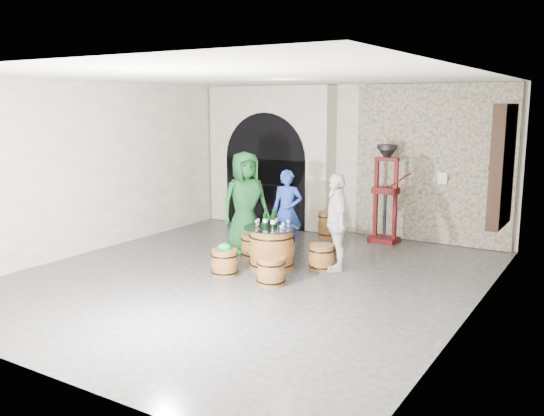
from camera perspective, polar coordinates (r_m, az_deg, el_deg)
The scene contains 31 objects.
ground at distance 9.51m, azimuth -2.35°, elevation -6.81°, with size 8.00×8.00×0.00m, color #2C2C2E.
wall_back at distance 12.66m, azimuth 7.81°, elevation 4.78°, with size 8.00×8.00×0.00m, color silver.
wall_front at distance 6.31m, azimuth -23.23°, elevation -1.46°, with size 8.00×8.00×0.00m, color silver.
wall_left at distance 11.49m, azimuth -17.07°, elevation 3.87°, with size 8.00×8.00×0.00m, color silver.
wall_right at distance 7.78m, azimuth 19.44°, elevation 0.87°, with size 8.00×8.00×0.00m, color silver.
ceiling at distance 9.10m, azimuth -2.50°, elevation 12.84°, with size 8.00×8.00×0.00m, color beige.
stone_facing_panel at distance 11.99m, azimuth 15.60°, elevation 4.20°, with size 3.20×0.12×3.18m, color #A8A086.
arched_opening at distance 13.32m, azimuth -0.17°, elevation 5.07°, with size 3.10×0.60×3.19m.
shuttered_window at distance 10.12m, azimuth 21.80°, elevation 3.92°, with size 0.23×1.10×2.00m.
barrel_table at distance 9.83m, azimuth -0.03°, elevation -4.01°, with size 0.95×0.95×0.74m.
barrel_stool_left at distance 10.64m, azimuth -1.88°, elevation -3.76°, with size 0.46×0.46×0.43m.
barrel_stool_far at distance 10.68m, azimuth 1.07°, elevation -3.70°, with size 0.46×0.46×0.43m.
barrel_stool_right at distance 9.89m, azimuth 4.96°, elevation -4.88°, with size 0.46×0.46×0.43m.
barrel_stool_near_right at distance 9.05m, azimuth -0.09°, elevation -6.28°, with size 0.46×0.46×0.43m.
barrel_stool_near_left at distance 9.56m, azimuth -4.72°, elevation -5.41°, with size 0.46×0.46×0.43m.
green_cap at distance 9.49m, azimuth -4.73°, elevation -3.88°, with size 0.26×0.21×0.12m.
person_green at distance 10.84m, azimuth -2.67°, elevation 0.54°, with size 0.94×0.61×1.92m, color #13431D.
person_blue at distance 10.92m, azimuth 1.51°, elevation -0.32°, with size 0.57×0.38×1.57m, color #1C349C.
person_white at distance 9.77m, azimuth 6.42°, elevation -1.39°, with size 0.97×0.40×1.66m, color silver.
wine_bottle_left at distance 9.76m, azimuth -0.67°, elevation -1.09°, with size 0.08×0.08×0.32m.
wine_bottle_center at distance 9.65m, azimuth 0.09°, elevation -1.21°, with size 0.08×0.08×0.32m.
wine_bottle_right at distance 9.80m, azimuth 0.31°, elevation -1.03°, with size 0.08×0.08×0.32m.
tasting_glass_a at distance 9.82m, azimuth -1.55°, elevation -1.50°, with size 0.05×0.05×0.10m, color #AF7622, non-canonical shape.
tasting_glass_b at distance 9.63m, azimuth 1.12°, elevation -1.75°, with size 0.05×0.05×0.10m, color #AF7622, non-canonical shape.
tasting_glass_c at distance 9.89m, azimuth 0.08°, elevation -1.42°, with size 0.05×0.05×0.10m, color #AF7622, non-canonical shape.
tasting_glass_d at distance 9.84m, azimuth 1.61°, elevation -1.48°, with size 0.05×0.05×0.10m, color #AF7622, non-canonical shape.
tasting_glass_e at distance 9.43m, azimuth 0.90°, elevation -2.01°, with size 0.05×0.05×0.10m, color #AF7622, non-canonical shape.
tasting_glass_f at distance 9.95m, azimuth -1.36°, elevation -1.35°, with size 0.05×0.05×0.10m, color #AF7622, non-canonical shape.
side_barrel at distance 12.21m, azimuth 5.55°, elevation -1.63°, with size 0.43×0.43×0.57m.
corking_press at distance 11.82m, azimuth 11.23°, elevation 2.15°, with size 0.82×0.47×1.99m.
control_box at distance 11.87m, azimuth 16.59°, elevation 2.88°, with size 0.18×0.10×0.22m, color silver.
Camera 1 is at (5.10, -7.52, 2.79)m, focal length 38.00 mm.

